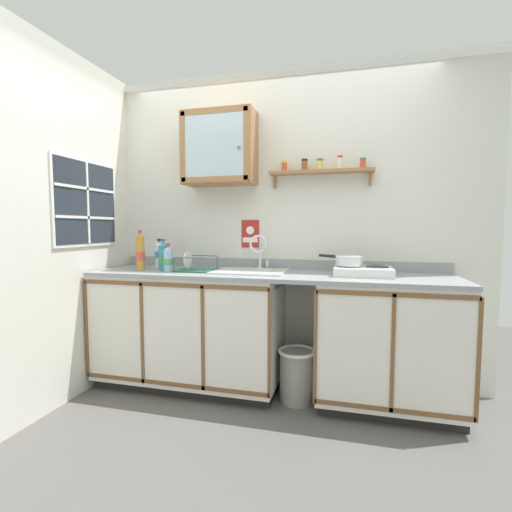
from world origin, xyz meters
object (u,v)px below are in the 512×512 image
(bottle_water_blue_0, at_px, (168,259))
(trash_bin, at_px, (297,374))
(warning_sign, at_px, (250,234))
(bottle_detergent_teal_3, at_px, (163,256))
(dish_rack, at_px, (195,268))
(wall_cabinet, at_px, (219,148))
(hot_plate_stove, at_px, (363,271))
(saucepan, at_px, (349,260))
(sink, at_px, (251,274))
(bottle_juice_amber_1, at_px, (140,252))
(bottle_water_clear_2, at_px, (159,255))

(bottle_water_blue_0, xyz_separation_m, trash_bin, (1.02, 0.03, -0.84))
(bottle_water_blue_0, xyz_separation_m, warning_sign, (0.55, 0.42, 0.19))
(bottle_detergent_teal_3, distance_m, dish_rack, 0.29)
(bottle_detergent_teal_3, height_order, warning_sign, warning_sign)
(bottle_water_blue_0, xyz_separation_m, wall_cabinet, (0.33, 0.30, 0.90))
(dish_rack, height_order, wall_cabinet, wall_cabinet)
(dish_rack, distance_m, warning_sign, 0.56)
(wall_cabinet, bearing_deg, bottle_water_blue_0, -137.80)
(hot_plate_stove, bearing_deg, bottle_water_blue_0, -174.93)
(saucepan, xyz_separation_m, wall_cabinet, (-1.05, 0.14, 0.89))
(sink, height_order, warning_sign, warning_sign)
(trash_bin, bearing_deg, bottle_water_blue_0, -178.43)
(bottle_juice_amber_1, height_order, trash_bin, bottle_juice_amber_1)
(trash_bin, bearing_deg, wall_cabinet, 158.86)
(hot_plate_stove, xyz_separation_m, warning_sign, (-0.92, 0.29, 0.26))
(bottle_detergent_teal_3, relative_size, wall_cabinet, 0.42)
(bottle_water_blue_0, bearing_deg, saucepan, 6.58)
(bottle_juice_amber_1, bearing_deg, bottle_water_clear_2, 51.08)
(bottle_water_blue_0, bearing_deg, sink, 12.99)
(sink, relative_size, bottle_detergent_teal_3, 2.19)
(sink, height_order, bottle_water_blue_0, sink)
(dish_rack, bearing_deg, bottle_detergent_teal_3, -178.41)
(saucepan, distance_m, warning_sign, 0.88)
(sink, xyz_separation_m, bottle_detergent_teal_3, (-0.72, -0.07, 0.13))
(saucepan, bearing_deg, warning_sign, 162.22)
(bottle_water_clear_2, height_order, trash_bin, bottle_water_clear_2)
(bottle_water_blue_0, height_order, bottle_juice_amber_1, bottle_juice_amber_1)
(sink, bearing_deg, hot_plate_stove, -1.08)
(bottle_water_blue_0, distance_m, wall_cabinet, 1.00)
(sink, bearing_deg, bottle_water_clear_2, 179.31)
(bottle_juice_amber_1, bearing_deg, bottle_detergent_teal_3, 15.41)
(sink, height_order, dish_rack, sink)
(bottle_juice_amber_1, bearing_deg, dish_rack, 7.21)
(trash_bin, bearing_deg, saucepan, 20.10)
(bottle_water_blue_0, relative_size, bottle_juice_amber_1, 0.69)
(bottle_juice_amber_1, bearing_deg, trash_bin, -0.20)
(bottle_juice_amber_1, height_order, warning_sign, warning_sign)
(warning_sign, bearing_deg, bottle_water_blue_0, -142.70)
(hot_plate_stove, height_order, wall_cabinet, wall_cabinet)
(bottle_detergent_teal_3, relative_size, dish_rack, 0.88)
(bottle_detergent_teal_3, bearing_deg, wall_cabinet, 27.43)
(dish_rack, distance_m, wall_cabinet, 1.00)
(saucepan, distance_m, bottle_water_clear_2, 1.54)
(bottle_water_blue_0, distance_m, bottle_water_clear_2, 0.23)
(saucepan, bearing_deg, bottle_water_clear_2, -179.92)
(bottle_water_blue_0, xyz_separation_m, bottle_water_clear_2, (-0.17, 0.16, 0.02))
(hot_plate_stove, relative_size, wall_cabinet, 0.68)
(saucepan, height_order, wall_cabinet, wall_cabinet)
(sink, bearing_deg, trash_bin, -17.36)
(bottle_water_clear_2, height_order, dish_rack, bottle_water_clear_2)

